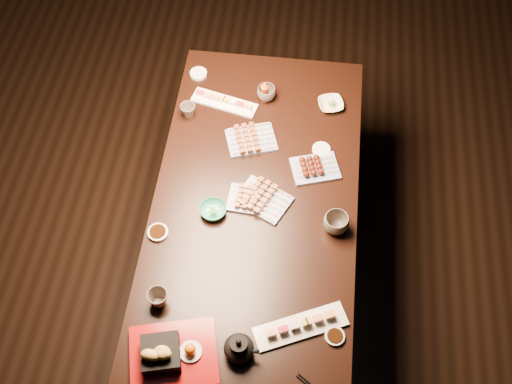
# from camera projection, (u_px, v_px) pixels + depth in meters

# --- Properties ---
(ground) EXTENTS (5.00, 5.00, 0.00)m
(ground) POSITION_uv_depth(u_px,v_px,m) (219.00, 237.00, 3.58)
(ground) COLOR black
(ground) RESTS_ON ground
(dining_table) EXTENTS (0.92, 1.81, 0.75)m
(dining_table) POSITION_uv_depth(u_px,v_px,m) (255.00, 245.00, 3.13)
(dining_table) COLOR black
(dining_table) RESTS_ON ground
(sushi_platter_near) EXTENTS (0.38, 0.25, 0.05)m
(sushi_platter_near) POSITION_uv_depth(u_px,v_px,m) (301.00, 325.00, 2.49)
(sushi_platter_near) COLOR white
(sushi_platter_near) RESTS_ON dining_table
(sushi_platter_far) EXTENTS (0.34, 0.17, 0.04)m
(sushi_platter_far) POSITION_uv_depth(u_px,v_px,m) (224.00, 101.00, 3.12)
(sushi_platter_far) COLOR white
(sushi_platter_far) RESTS_ON dining_table
(yakitori_plate_center) EXTENTS (0.21, 0.16, 0.05)m
(yakitori_plate_center) POSITION_uv_depth(u_px,v_px,m) (251.00, 198.00, 2.81)
(yakitori_plate_center) COLOR #828EB6
(yakitori_plate_center) RESTS_ON dining_table
(yakitori_plate_right) EXTENTS (0.28, 0.25, 0.06)m
(yakitori_plate_right) POSITION_uv_depth(u_px,v_px,m) (263.00, 197.00, 2.80)
(yakitori_plate_right) COLOR #828EB6
(yakitori_plate_right) RESTS_ON dining_table
(yakitori_plate_left) EXTENTS (0.26, 0.22, 0.06)m
(yakitori_plate_left) POSITION_uv_depth(u_px,v_px,m) (251.00, 138.00, 2.98)
(yakitori_plate_left) COLOR #828EB6
(yakitori_plate_left) RESTS_ON dining_table
(tsukune_plate) EXTENTS (0.25, 0.21, 0.05)m
(tsukune_plate) POSITION_uv_depth(u_px,v_px,m) (315.00, 166.00, 2.90)
(tsukune_plate) COLOR #828EB6
(tsukune_plate) RESTS_ON dining_table
(edamame_bowl_green) EXTENTS (0.12, 0.12, 0.04)m
(edamame_bowl_green) POSITION_uv_depth(u_px,v_px,m) (213.00, 211.00, 2.78)
(edamame_bowl_green) COLOR #2E8D6C
(edamame_bowl_green) RESTS_ON dining_table
(edamame_bowl_cream) EXTENTS (0.15, 0.15, 0.03)m
(edamame_bowl_cream) POSITION_uv_depth(u_px,v_px,m) (331.00, 105.00, 3.11)
(edamame_bowl_cream) COLOR beige
(edamame_bowl_cream) RESTS_ON dining_table
(tempura_tray) EXTENTS (0.38, 0.34, 0.12)m
(tempura_tray) POSITION_uv_depth(u_px,v_px,m) (172.00, 351.00, 2.39)
(tempura_tray) COLOR black
(tempura_tray) RESTS_ON dining_table
(teacup_near_left) EXTENTS (0.10, 0.10, 0.08)m
(teacup_near_left) POSITION_uv_depth(u_px,v_px,m) (158.00, 298.00, 2.53)
(teacup_near_left) COLOR #52483F
(teacup_near_left) RESTS_ON dining_table
(teacup_mid_right) EXTENTS (0.12, 0.12, 0.09)m
(teacup_mid_right) POSITION_uv_depth(u_px,v_px,m) (336.00, 223.00, 2.71)
(teacup_mid_right) COLOR #52483F
(teacup_mid_right) RESTS_ON dining_table
(teacup_far_left) EXTENTS (0.09, 0.09, 0.07)m
(teacup_far_left) POSITION_uv_depth(u_px,v_px,m) (188.00, 111.00, 3.07)
(teacup_far_left) COLOR #52483F
(teacup_far_left) RESTS_ON dining_table
(teacup_far_right) EXTENTS (0.10, 0.10, 0.07)m
(teacup_far_right) POSITION_uv_depth(u_px,v_px,m) (266.00, 93.00, 3.12)
(teacup_far_right) COLOR #52483F
(teacup_far_right) RESTS_ON dining_table
(teapot) EXTENTS (0.16, 0.16, 0.12)m
(teapot) POSITION_uv_depth(u_px,v_px,m) (239.00, 347.00, 2.40)
(teapot) COLOR black
(teapot) RESTS_ON dining_table
(condiment_bottle) EXTENTS (0.04, 0.04, 0.12)m
(condiment_bottle) POSITION_uv_depth(u_px,v_px,m) (265.00, 91.00, 3.10)
(condiment_bottle) COLOR maroon
(condiment_bottle) RESTS_ON dining_table
(sauce_dish_west) EXTENTS (0.10, 0.10, 0.02)m
(sauce_dish_west) POSITION_uv_depth(u_px,v_px,m) (158.00, 232.00, 2.73)
(sauce_dish_west) COLOR white
(sauce_dish_west) RESTS_ON dining_table
(sauce_dish_east) EXTENTS (0.10, 0.10, 0.01)m
(sauce_dish_east) POSITION_uv_depth(u_px,v_px,m) (321.00, 150.00, 2.97)
(sauce_dish_east) COLOR white
(sauce_dish_east) RESTS_ON dining_table
(sauce_dish_se) EXTENTS (0.10, 0.10, 0.01)m
(sauce_dish_se) POSITION_uv_depth(u_px,v_px,m) (335.00, 336.00, 2.48)
(sauce_dish_se) COLOR white
(sauce_dish_se) RESTS_ON dining_table
(sauce_dish_nw) EXTENTS (0.09, 0.09, 0.02)m
(sauce_dish_nw) POSITION_uv_depth(u_px,v_px,m) (198.00, 74.00, 3.23)
(sauce_dish_nw) COLOR white
(sauce_dish_nw) RESTS_ON dining_table
(chopsticks_near) EXTENTS (0.20, 0.09, 0.01)m
(chopsticks_near) POSITION_uv_depth(u_px,v_px,m) (190.00, 350.00, 2.45)
(chopsticks_near) COLOR black
(chopsticks_near) RESTS_ON dining_table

